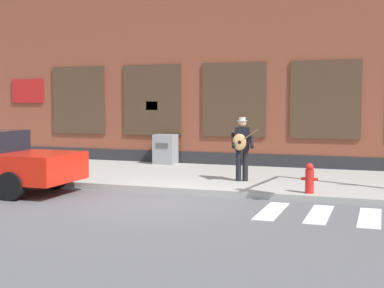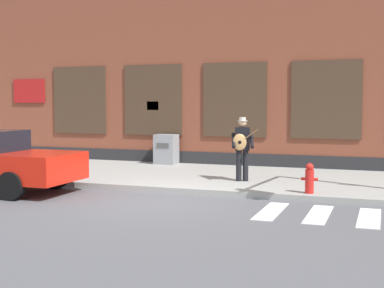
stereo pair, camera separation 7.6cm
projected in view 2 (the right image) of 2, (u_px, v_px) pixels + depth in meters
ground_plane at (160, 202)px, 12.00m from camera, size 160.00×160.00×0.00m
sidewalk at (210, 177)px, 15.46m from camera, size 28.00×5.19×0.14m
building_backdrop at (250, 50)px, 19.45m from camera, size 28.00×4.06×8.27m
busker at (242, 145)px, 14.14m from camera, size 0.78×0.66×1.70m
utility_box at (166, 149)px, 18.21m from camera, size 0.72×0.62×1.01m
fire_hydrant at (309, 178)px, 12.26m from camera, size 0.38×0.20×0.70m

